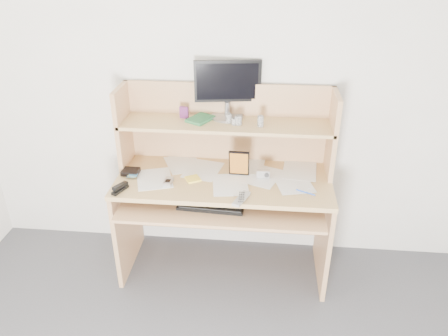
# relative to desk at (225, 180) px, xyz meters

# --- Properties ---
(back_wall) EXTENTS (3.60, 0.04, 2.50)m
(back_wall) POSITION_rel_desk_xyz_m (0.00, 0.24, 0.56)
(back_wall) COLOR white
(back_wall) RESTS_ON floor
(desk) EXTENTS (1.40, 0.70, 1.30)m
(desk) POSITION_rel_desk_xyz_m (0.00, 0.00, 0.00)
(desk) COLOR tan
(desk) RESTS_ON floor
(paper_clutter) EXTENTS (1.32, 0.54, 0.01)m
(paper_clutter) POSITION_rel_desk_xyz_m (0.00, -0.08, 0.06)
(paper_clutter) COLOR white
(paper_clutter) RESTS_ON desk
(keyboard) EXTENTS (0.42, 0.17, 0.03)m
(keyboard) POSITION_rel_desk_xyz_m (-0.06, -0.27, -0.03)
(keyboard) COLOR black
(keyboard) RESTS_ON desk
(tv_remote) EXTENTS (0.10, 0.17, 0.02)m
(tv_remote) POSITION_rel_desk_xyz_m (0.13, -0.34, 0.07)
(tv_remote) COLOR #959691
(tv_remote) RESTS_ON paper_clutter
(flip_phone) EXTENTS (0.05, 0.10, 0.02)m
(flip_phone) POSITION_rel_desk_xyz_m (-0.35, -0.18, 0.07)
(flip_phone) COLOR #ADADAF
(flip_phone) RESTS_ON paper_clutter
(stapler) EXTENTS (0.08, 0.13, 0.04)m
(stapler) POSITION_rel_desk_xyz_m (-0.62, -0.30, 0.08)
(stapler) COLOR black
(stapler) RESTS_ON paper_clutter
(wallet) EXTENTS (0.11, 0.09, 0.03)m
(wallet) POSITION_rel_desk_xyz_m (-0.62, -0.08, 0.08)
(wallet) COLOR black
(wallet) RESTS_ON paper_clutter
(sticky_note_pad) EXTENTS (0.12, 0.12, 0.01)m
(sticky_note_pad) POSITION_rel_desk_xyz_m (-0.20, -0.12, 0.06)
(sticky_note_pad) COLOR yellow
(sticky_note_pad) RESTS_ON desk
(digital_camera) EXTENTS (0.09, 0.04, 0.05)m
(digital_camera) POSITION_rel_desk_xyz_m (0.26, -0.05, 0.09)
(digital_camera) COLOR #ADADB0
(digital_camera) RESTS_ON paper_clutter
(game_case) EXTENTS (0.13, 0.02, 0.18)m
(game_case) POSITION_rel_desk_xyz_m (0.10, -0.05, 0.15)
(game_case) COLOR black
(game_case) RESTS_ON paper_clutter
(blue_pen) EXTENTS (0.11, 0.06, 0.01)m
(blue_pen) POSITION_rel_desk_xyz_m (0.52, -0.22, 0.07)
(blue_pen) COLOR blue
(blue_pen) RESTS_ON paper_clutter
(card_box) EXTENTS (0.06, 0.03, 0.08)m
(card_box) POSITION_rel_desk_xyz_m (-0.28, 0.12, 0.43)
(card_box) COLOR maroon
(card_box) RESTS_ON desk
(shelf_book) EXTENTS (0.19, 0.21, 0.02)m
(shelf_book) POSITION_rel_desk_xyz_m (-0.17, 0.09, 0.40)
(shelf_book) COLOR #338041
(shelf_book) RESTS_ON desk
(chip_stack_a) EXTENTS (0.05, 0.05, 0.06)m
(chip_stack_a) POSITION_rel_desk_xyz_m (0.08, 0.04, 0.42)
(chip_stack_a) COLOR black
(chip_stack_a) RESTS_ON desk
(chip_stack_b) EXTENTS (0.05, 0.05, 0.06)m
(chip_stack_b) POSITION_rel_desk_xyz_m (0.02, 0.07, 0.42)
(chip_stack_b) COLOR white
(chip_stack_b) RESTS_ON desk
(chip_stack_c) EXTENTS (0.05, 0.05, 0.04)m
(chip_stack_c) POSITION_rel_desk_xyz_m (0.06, 0.04, 0.41)
(chip_stack_c) COLOR black
(chip_stack_c) RESTS_ON desk
(chip_stack_d) EXTENTS (0.04, 0.04, 0.07)m
(chip_stack_d) POSITION_rel_desk_xyz_m (0.22, 0.03, 0.42)
(chip_stack_d) COLOR white
(chip_stack_d) RESTS_ON desk
(monitor) EXTENTS (0.43, 0.22, 0.38)m
(monitor) POSITION_rel_desk_xyz_m (-0.00, 0.18, 0.59)
(monitor) COLOR #9A9A9E
(monitor) RESTS_ON desk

